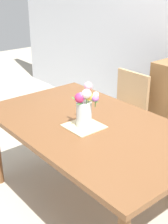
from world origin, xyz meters
TOP-DOWN VIEW (x-y plane):
  - ground_plane at (0.00, 0.00)m, footprint 12.00×12.00m
  - dining_table at (0.00, 0.00)m, footprint 1.74×1.05m
  - chair_left at (-0.45, 0.87)m, footprint 0.42×0.42m
  - placemat at (0.01, -0.07)m, footprint 0.26×0.26m
  - flower_vase at (0.02, -0.07)m, footprint 0.25×0.19m

SIDE VIEW (x-z plane):
  - ground_plane at x=0.00m, z-range 0.00..0.00m
  - chair_left at x=-0.45m, z-range 0.07..0.97m
  - dining_table at x=0.00m, z-range 0.30..1.08m
  - placemat at x=0.01m, z-range 0.77..0.78m
  - flower_vase at x=0.02m, z-range 0.78..1.10m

